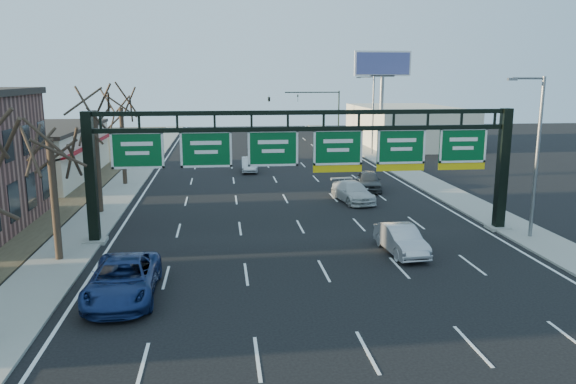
{
  "coord_description": "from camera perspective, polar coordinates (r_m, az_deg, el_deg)",
  "views": [
    {
      "loc": [
        -4.68,
        -22.78,
        9.02
      ],
      "look_at": [
        -1.34,
        5.1,
        3.2
      ],
      "focal_mm": 35.0,
      "sensor_mm": 36.0,
      "label": 1
    }
  ],
  "objects": [
    {
      "name": "car_white_wagon",
      "position": [
        41.24,
        6.6,
        0.01
      ],
      "size": [
        2.78,
        5.2,
        1.43
      ],
      "primitive_type": "imported",
      "rotation": [
        0.0,
        0.0,
        0.16
      ],
      "color": "silver",
      "rests_on": "ground"
    },
    {
      "name": "car_silver_sedan",
      "position": [
        29.67,
        11.42,
        -4.76
      ],
      "size": [
        1.84,
        4.5,
        1.45
      ],
      "primitive_type": "imported",
      "rotation": [
        0.0,
        0.0,
        0.07
      ],
      "color": "#ACACB1",
      "rests_on": "ground"
    },
    {
      "name": "tree_mid",
      "position": [
        38.66,
        -19.22,
        9.34
      ],
      "size": [
        3.6,
        3.6,
        9.24
      ],
      "color": "#2D2319",
      "rests_on": "sidewalk_left"
    },
    {
      "name": "traffic_signal_mast",
      "position": [
        78.55,
        0.77,
        9.14
      ],
      "size": [
        10.16,
        0.54,
        7.0
      ],
      "color": "black",
      "rests_on": "ground"
    },
    {
      "name": "building_right_distant",
      "position": [
        77.13,
        11.94,
        6.61
      ],
      "size": [
        12.0,
        20.0,
        5.0
      ],
      "primitive_type": "cube",
      "color": "beige",
      "rests_on": "ground"
    },
    {
      "name": "tree_far",
      "position": [
        48.49,
        -16.7,
        9.41
      ],
      "size": [
        3.6,
        3.6,
        8.86
      ],
      "color": "#2D2319",
      "rests_on": "sidewalk_left"
    },
    {
      "name": "sidewalk_left",
      "position": [
        44.46,
        -17.21,
        -0.45
      ],
      "size": [
        3.0,
        120.0,
        0.12
      ],
      "primitive_type": "cube",
      "color": "gray",
      "rests_on": "ground"
    },
    {
      "name": "car_blue_suv",
      "position": [
        24.33,
        -16.42,
        -8.51
      ],
      "size": [
        2.76,
        5.87,
        1.62
      ],
      "primitive_type": "imported",
      "rotation": [
        0.0,
        0.0,
        0.01
      ],
      "color": "navy",
      "rests_on": "ground"
    },
    {
      "name": "lane_markings",
      "position": [
        43.97,
        -0.58,
        -0.12
      ],
      "size": [
        21.6,
        120.0,
        0.01
      ],
      "primitive_type": "cube",
      "color": "white",
      "rests_on": "ground"
    },
    {
      "name": "cream_strip",
      "position": [
        54.85,
        -24.66,
        3.67
      ],
      "size": [
        10.9,
        18.4,
        4.7
      ],
      "color": "beige",
      "rests_on": "ground"
    },
    {
      "name": "billboard_right",
      "position": [
        70.56,
        9.56,
        11.59
      ],
      "size": [
        7.0,
        0.5,
        12.0
      ],
      "color": "slate",
      "rests_on": "ground"
    },
    {
      "name": "streetlight_far",
      "position": [
        65.2,
        8.52,
        8.12
      ],
      "size": [
        2.15,
        0.22,
        9.0
      ],
      "color": "slate",
      "rests_on": "sidewalk_right"
    },
    {
      "name": "tree_gantry",
      "position": [
        29.01,
        -23.26,
        7.0
      ],
      "size": [
        3.6,
        3.6,
        8.48
      ],
      "color": "#2D2319",
      "rests_on": "sidewalk_left"
    },
    {
      "name": "streetlight_near",
      "position": [
        33.73,
        23.84,
        4.01
      ],
      "size": [
        2.15,
        0.22,
        9.0
      ],
      "color": "slate",
      "rests_on": "sidewalk_right"
    },
    {
      "name": "ground",
      "position": [
        24.95,
        4.51,
        -9.53
      ],
      "size": [
        160.0,
        160.0,
        0.0
      ],
      "primitive_type": "plane",
      "color": "black",
      "rests_on": "ground"
    },
    {
      "name": "sidewalk_right",
      "position": [
        47.07,
        15.1,
        0.33
      ],
      "size": [
        3.0,
        120.0,
        0.12
      ],
      "primitive_type": "cube",
      "color": "gray",
      "rests_on": "ground"
    },
    {
      "name": "car_grey_far",
      "position": [
        45.5,
        8.19,
        1.15
      ],
      "size": [
        2.51,
        4.76,
        1.54
      ],
      "primitive_type": "imported",
      "rotation": [
        0.0,
        0.0,
        -0.16
      ],
      "color": "#3B3D40",
      "rests_on": "ground"
    },
    {
      "name": "car_silver_distant",
      "position": [
        54.03,
        -3.95,
        2.8
      ],
      "size": [
        1.55,
        4.17,
        1.36
      ],
      "primitive_type": "imported",
      "rotation": [
        0.0,
        0.0,
        -0.03
      ],
      "color": "silver",
      "rests_on": "ground"
    },
    {
      "name": "sign_gantry",
      "position": [
        31.47,
        2.09,
        3.68
      ],
      "size": [
        24.6,
        1.2,
        7.2
      ],
      "color": "black",
      "rests_on": "ground"
    }
  ]
}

